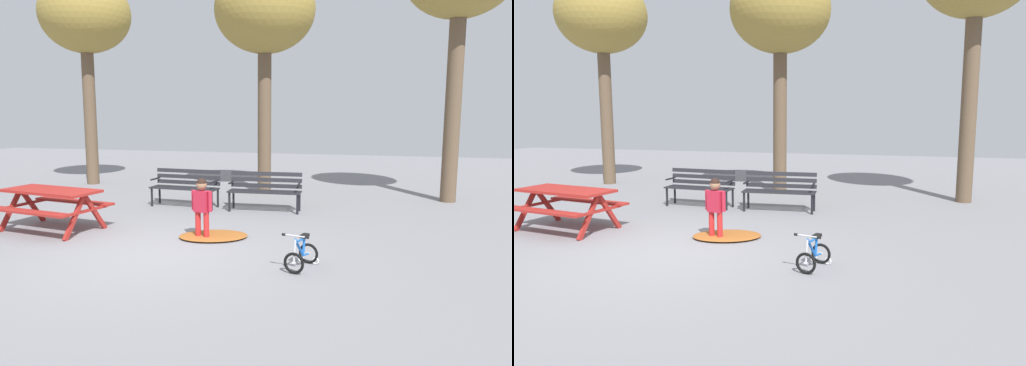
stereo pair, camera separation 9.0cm
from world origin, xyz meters
The scene contains 9 objects.
ground centered at (0.00, 0.00, 0.00)m, with size 36.00×36.00×0.00m, color gray.
picnic_table centered at (-2.48, 0.87, 0.59)m, with size 2.00×1.62×0.79m.
park_bench_far_left centered at (-0.97, 3.61, 0.51)m, with size 1.63×0.56×0.85m.
park_bench_left centered at (0.92, 3.58, 0.51)m, with size 1.62×0.53×0.85m.
child_standing centered at (0.45, 0.91, 0.63)m, with size 0.40×0.22×1.07m.
kids_bicycle centered at (2.33, -0.18, 0.20)m, with size 0.47×0.62×0.54m.
leaf_pile centered at (0.58, 1.09, 0.04)m, with size 1.19×0.84×0.07m, color #9E5623.
tree_far_left centered at (-5.06, 6.20, 4.86)m, with size 2.60×2.60×6.06m.
tree_left centered at (0.35, 5.89, 4.67)m, with size 2.60×2.60×5.86m.
Camera 1 is at (3.34, -6.68, 2.19)m, focal length 34.00 mm.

